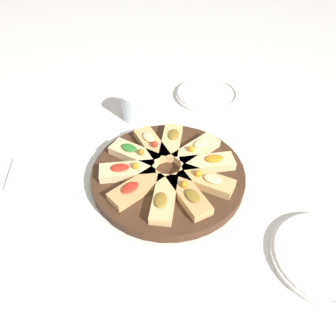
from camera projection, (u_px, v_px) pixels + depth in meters
name	position (u px, v px, depth m)	size (l,w,h in m)	color
ground_plane	(168.00, 179.00, 0.78)	(3.00, 3.00, 0.00)	silver
serving_board	(168.00, 175.00, 0.77)	(0.36, 0.36, 0.02)	#422819
focaccia_slice_0	(127.00, 171.00, 0.74)	(0.07, 0.13, 0.03)	#E5C689
focaccia_slice_1	(136.00, 188.00, 0.71)	(0.12, 0.12, 0.03)	tan
focaccia_slice_2	(162.00, 199.00, 0.69)	(0.13, 0.05, 0.03)	#DBB775
focaccia_slice_3	(189.00, 195.00, 0.69)	(0.13, 0.11, 0.03)	tan
focaccia_slice_4	(206.00, 181.00, 0.72)	(0.09, 0.13, 0.03)	tan
focaccia_slice_5	(208.00, 163.00, 0.76)	(0.08, 0.13, 0.03)	#E5C689
focaccia_slice_6	(196.00, 150.00, 0.80)	(0.12, 0.12, 0.03)	#E5C689
focaccia_slice_7	(173.00, 142.00, 0.82)	(0.13, 0.05, 0.03)	#DBB775
focaccia_slice_8	(151.00, 144.00, 0.81)	(0.13, 0.10, 0.03)	tan
focaccia_slice_9	(135.00, 154.00, 0.79)	(0.10, 0.13, 0.03)	#E5C689
plate_left	(207.00, 94.00, 1.03)	(0.20, 0.20, 0.02)	white
plate_right	(326.00, 256.00, 0.62)	(0.21, 0.21, 0.02)	white
water_glass	(134.00, 106.00, 0.93)	(0.07, 0.07, 0.08)	silver
napkin_stack	(30.00, 173.00, 0.78)	(0.11, 0.09, 0.01)	white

